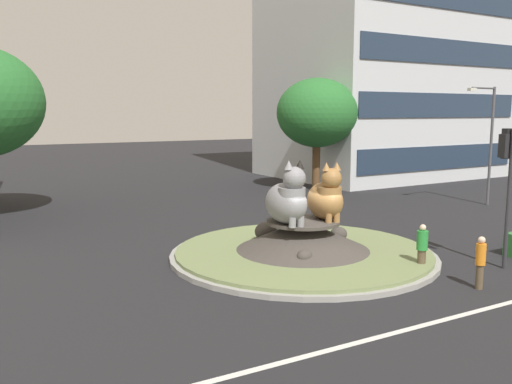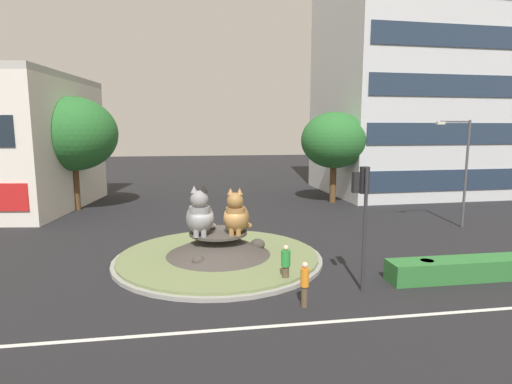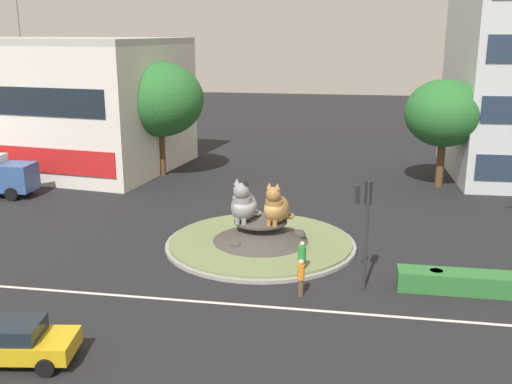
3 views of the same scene
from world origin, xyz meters
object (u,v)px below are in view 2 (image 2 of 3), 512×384
at_px(second_tree_near_tower, 334,140).
at_px(litter_bin, 426,271).
at_px(streetlight_arm, 463,165).
at_px(office_tower, 419,51).
at_px(cat_statue_grey, 200,216).
at_px(cat_statue_tabby, 236,216).
at_px(broadleaf_tree_behind_island, 73,134).
at_px(traffic_light_mast, 363,201).
at_px(pedestrian_green_shirt, 286,264).
at_px(pedestrian_orange_shirt, 305,283).

relative_size(second_tree_near_tower, litter_bin, 8.71).
bearing_deg(streetlight_arm, office_tower, -114.14).
height_order(cat_statue_grey, office_tower, office_tower).
bearing_deg(cat_statue_tabby, second_tree_near_tower, 157.36).
height_order(office_tower, second_tree_near_tower, office_tower).
height_order(office_tower, broadleaf_tree_behind_island, office_tower).
relative_size(cat_statue_tabby, streetlight_arm, 0.33).
relative_size(streetlight_arm, litter_bin, 7.71).
bearing_deg(traffic_light_mast, streetlight_arm, -48.01).
bearing_deg(cat_statue_grey, litter_bin, 69.59).
relative_size(cat_statue_grey, cat_statue_tabby, 1.09).
bearing_deg(traffic_light_mast, pedestrian_green_shirt, 70.59).
relative_size(traffic_light_mast, streetlight_arm, 0.71).
distance_m(cat_statue_grey, broadleaf_tree_behind_island, 17.91).
xyz_separation_m(traffic_light_mast, broadleaf_tree_behind_island, (-15.58, 19.22, 2.37)).
bearing_deg(broadleaf_tree_behind_island, pedestrian_orange_shirt, -57.56).
height_order(cat_statue_tabby, streetlight_arm, streetlight_arm).
height_order(office_tower, pedestrian_orange_shirt, office_tower).
bearing_deg(streetlight_arm, traffic_light_mast, 35.24).
relative_size(office_tower, broadleaf_tree_behind_island, 3.15).
height_order(streetlight_arm, litter_bin, streetlight_arm).
bearing_deg(traffic_light_mast, second_tree_near_tower, -14.64).
distance_m(broadleaf_tree_behind_island, streetlight_arm, 28.19).
bearing_deg(pedestrian_orange_shirt, cat_statue_tabby, 39.52).
distance_m(cat_statue_tabby, pedestrian_orange_shirt, 6.02).
bearing_deg(streetlight_arm, broadleaf_tree_behind_island, -26.32).
xyz_separation_m(cat_statue_grey, second_tree_near_tower, (11.81, 14.76, 3.10)).
distance_m(cat_statue_grey, pedestrian_green_shirt, 4.98).
distance_m(traffic_light_mast, pedestrian_orange_shirt, 3.95).
bearing_deg(cat_statue_grey, streetlight_arm, 107.42).
bearing_deg(pedestrian_orange_shirt, litter_bin, -52.62).
relative_size(traffic_light_mast, second_tree_near_tower, 0.63).
height_order(office_tower, pedestrian_green_shirt, office_tower).
xyz_separation_m(traffic_light_mast, second_tree_near_tower, (5.62, 19.17, 1.78)).
xyz_separation_m(cat_statue_grey, broadleaf_tree_behind_island, (-9.39, 14.81, 3.68)).
distance_m(streetlight_arm, litter_bin, 11.86).
xyz_separation_m(cat_statue_grey, traffic_light_mast, (6.19, -4.41, 1.31)).
distance_m(cat_statue_tabby, office_tower, 30.70).
height_order(cat_statue_grey, cat_statue_tabby, cat_statue_grey).
xyz_separation_m(streetlight_arm, litter_bin, (-7.43, -8.50, -3.64)).
relative_size(pedestrian_green_shirt, pedestrian_orange_shirt, 0.99).
xyz_separation_m(second_tree_near_tower, streetlight_arm, (5.02, -10.16, -1.32)).
height_order(second_tree_near_tower, pedestrian_green_shirt, second_tree_near_tower).
relative_size(cat_statue_tabby, second_tree_near_tower, 0.29).
distance_m(cat_statue_tabby, pedestrian_green_shirt, 3.96).
distance_m(traffic_light_mast, office_tower, 30.70).
distance_m(cat_statue_grey, traffic_light_mast, 7.71).
bearing_deg(second_tree_near_tower, cat_statue_tabby, -124.28).
distance_m(traffic_light_mast, streetlight_arm, 13.95).
bearing_deg(pedestrian_orange_shirt, streetlight_arm, -31.32).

